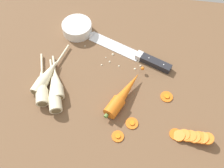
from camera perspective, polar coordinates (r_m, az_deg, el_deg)
ground_plane at (r=88.18cm, az=0.19°, el=-0.11°), size 120.00×90.00×4.00cm
chefs_knife at (r=93.76cm, az=2.84°, el=7.53°), size 33.42×16.18×4.18cm
whole_carrot at (r=81.44cm, az=2.46°, el=-2.44°), size 11.19×20.45×4.20cm
parsnip_front at (r=86.25cm, az=-15.25°, el=-0.41°), size 8.72×20.33×4.00cm
parsnip_mid_left at (r=88.03cm, az=-14.20°, el=1.78°), size 7.77×22.20×4.00cm
parsnip_mid_right at (r=85.74cm, az=-12.20°, el=0.22°), size 8.74×17.32×4.00cm
parsnip_back at (r=84.01cm, az=-12.71°, el=-1.84°), size 9.68×20.16×4.00cm
carrot_slice_stack at (r=79.75cm, az=17.05°, el=-11.02°), size 12.32×4.45×3.64cm
carrot_slice_stray_near at (r=77.47cm, az=1.29°, el=-11.44°), size 3.64×3.64×0.70cm
carrot_slice_stray_mid at (r=79.23cm, az=4.42°, el=-8.61°), size 3.82×3.82×0.70cm
carrot_slice_stray_far at (r=84.95cm, az=11.99°, el=-2.70°), size 3.97×3.97×0.70cm
prep_bowl at (r=99.77cm, az=-7.73°, el=12.24°), size 11.00×11.00×4.00cm
mince_crumbs at (r=91.96cm, az=2.73°, el=5.86°), size 24.72×10.00×0.90cm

